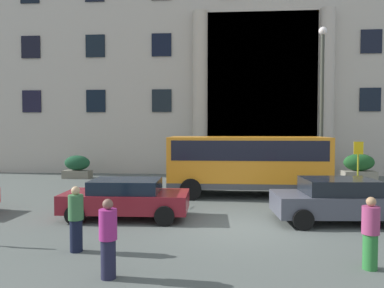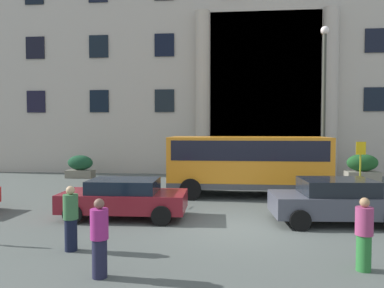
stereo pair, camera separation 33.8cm
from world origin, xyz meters
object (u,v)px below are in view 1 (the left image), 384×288
at_px(motorcycle_near_kerb, 142,194).
at_px(orange_minibus, 247,160).
at_px(pedestrian_man_crossing, 76,219).
at_px(pedestrian_woman_dark_dress, 370,233).
at_px(hedge_planter_east, 77,167).
at_px(lamppost_plaza_centre, 322,96).
at_px(hedge_planter_entrance_left, 359,168).
at_px(hedge_planter_far_east, 188,167).
at_px(bus_stop_sign, 358,160).
at_px(parked_hatchback_near, 338,200).
at_px(parked_estate_mid, 126,198).
at_px(pedestrian_woman_with_bag, 108,239).

bearing_deg(motorcycle_near_kerb, orange_minibus, 41.41).
height_order(pedestrian_man_crossing, pedestrian_woman_dark_dress, pedestrian_man_crossing).
distance_m(hedge_planter_east, lamppost_plaza_centre, 14.43).
relative_size(hedge_planter_east, lamppost_plaza_centre, 0.20).
bearing_deg(hedge_planter_east, hedge_planter_entrance_left, -1.73).
bearing_deg(orange_minibus, hedge_planter_far_east, 120.98).
bearing_deg(bus_stop_sign, pedestrian_woman_dark_dress, -108.53).
xyz_separation_m(hedge_planter_entrance_left, hedge_planter_far_east, (-9.57, 0.48, -0.03)).
xyz_separation_m(hedge_planter_entrance_left, parked_hatchback_near, (-3.99, -9.22, -0.04)).
xyz_separation_m(parked_estate_mid, pedestrian_man_crossing, (-0.37, -3.38, 0.11)).
height_order(hedge_planter_entrance_left, pedestrian_woman_dark_dress, hedge_planter_entrance_left).
relative_size(bus_stop_sign, pedestrian_man_crossing, 1.49).
bearing_deg(parked_hatchback_near, hedge_planter_entrance_left, 62.98).
bearing_deg(hedge_planter_entrance_left, pedestrian_woman_with_bag, -125.26).
relative_size(hedge_planter_east, parked_hatchback_near, 0.39).
bearing_deg(pedestrian_woman_with_bag, bus_stop_sign, 34.17).
distance_m(parked_estate_mid, motorcycle_near_kerb, 2.02).
height_order(orange_minibus, bus_stop_sign, orange_minibus).
height_order(parked_estate_mid, pedestrian_woman_with_bag, pedestrian_woman_with_bag).
bearing_deg(parked_hatchback_near, motorcycle_near_kerb, 159.45).
distance_m(hedge_planter_entrance_left, hedge_planter_far_east, 9.58).
bearing_deg(pedestrian_woman_dark_dress, motorcycle_near_kerb, 46.07).
xyz_separation_m(motorcycle_near_kerb, lamppost_plaza_centre, (8.01, 4.70, 4.15)).
height_order(orange_minibus, hedge_planter_entrance_left, orange_minibus).
bearing_deg(orange_minibus, hedge_planter_entrance_left, 35.66).
bearing_deg(hedge_planter_entrance_left, lamppost_plaza_centre, -137.94).
height_order(parked_hatchback_near, motorcycle_near_kerb, parked_hatchback_near).
height_order(bus_stop_sign, parked_estate_mid, bus_stop_sign).
xyz_separation_m(orange_minibus, hedge_planter_entrance_left, (6.52, 4.64, -0.81)).
height_order(parked_estate_mid, pedestrian_man_crossing, pedestrian_man_crossing).
relative_size(hedge_planter_far_east, motorcycle_near_kerb, 0.97).
height_order(hedge_planter_entrance_left, motorcycle_near_kerb, hedge_planter_entrance_left).
bearing_deg(pedestrian_man_crossing, hedge_planter_far_east, -3.18).
bearing_deg(motorcycle_near_kerb, hedge_planter_entrance_left, 44.14).
bearing_deg(bus_stop_sign, pedestrian_woman_with_bag, -128.77).
relative_size(pedestrian_man_crossing, lamppost_plaza_centre, 0.20).
relative_size(parked_hatchback_near, lamppost_plaza_centre, 0.52).
bearing_deg(parked_estate_mid, bus_stop_sign, 30.71).
xyz_separation_m(orange_minibus, lamppost_plaza_centre, (3.79, 2.17, 3.03)).
height_order(hedge_planter_entrance_left, parked_hatchback_near, hedge_planter_entrance_left).
distance_m(motorcycle_near_kerb, pedestrian_woman_dark_dress, 8.65).
bearing_deg(parked_hatchback_near, pedestrian_woman_with_bag, -144.46).
bearing_deg(parked_estate_mid, pedestrian_man_crossing, -97.43).
xyz_separation_m(parked_hatchback_near, pedestrian_man_crossing, (-7.23, -3.34, 0.08)).
xyz_separation_m(hedge_planter_entrance_left, motorcycle_near_kerb, (-10.74, -7.17, -0.31)).
xyz_separation_m(bus_stop_sign, hedge_planter_entrance_left, (1.20, 3.18, -0.71)).
xyz_separation_m(orange_minibus, motorcycle_near_kerb, (-4.21, -2.53, -1.12)).
distance_m(hedge_planter_east, motorcycle_near_kerb, 9.46).
xyz_separation_m(hedge_planter_entrance_left, pedestrian_woman_with_bag, (-9.96, -14.08, 0.03)).
distance_m(motorcycle_near_kerb, lamppost_plaza_centre, 10.17).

